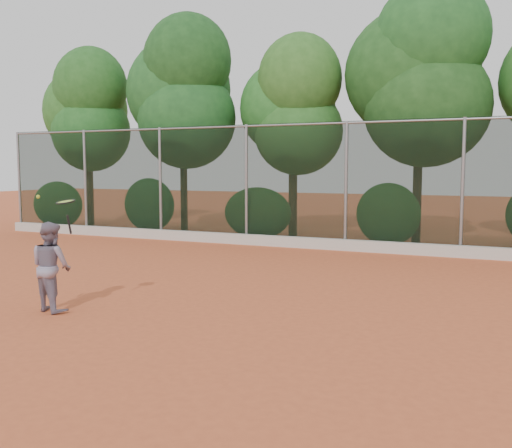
% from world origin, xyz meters
% --- Properties ---
extents(ground, '(80.00, 80.00, 0.00)m').
position_xyz_m(ground, '(0.00, 0.00, 0.00)').
color(ground, '#CD5A30').
rests_on(ground, ground).
extents(concrete_curb, '(24.00, 0.20, 0.30)m').
position_xyz_m(concrete_curb, '(0.00, 6.82, 0.15)').
color(concrete_curb, beige).
rests_on(concrete_curb, ground).
extents(tennis_player, '(0.79, 0.68, 1.41)m').
position_xyz_m(tennis_player, '(-2.42, -1.46, 0.71)').
color(tennis_player, gray).
rests_on(tennis_player, ground).
extents(chainlink_fence, '(24.09, 0.09, 3.50)m').
position_xyz_m(chainlink_fence, '(-0.00, 7.00, 1.86)').
color(chainlink_fence, black).
rests_on(chainlink_fence, ground).
extents(foliage_backdrop, '(23.70, 3.63, 7.55)m').
position_xyz_m(foliage_backdrop, '(-0.55, 8.98, 4.40)').
color(foliage_backdrop, '#49331C').
rests_on(foliage_backdrop, ground).
extents(tennis_racket, '(0.35, 0.35, 0.53)m').
position_xyz_m(tennis_racket, '(-2.01, -1.53, 1.70)').
color(tennis_racket, black).
rests_on(tennis_racket, ground).
extents(tennis_ball_in_flight, '(0.06, 0.06, 0.06)m').
position_xyz_m(tennis_ball_in_flight, '(-3.22, -0.89, 1.76)').
color(tennis_ball_in_flight, '#BACA2E').
rests_on(tennis_ball_in_flight, ground).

